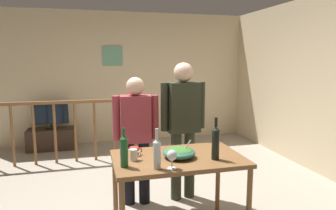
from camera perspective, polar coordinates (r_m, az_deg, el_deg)
ground_plane at (r=3.88m, az=-4.07°, el=-17.74°), size 7.74×7.74×0.00m
back_wall at (r=6.44m, az=-9.06°, el=5.11°), size 5.48×0.10×2.68m
side_wall_right at (r=5.48m, az=23.31°, el=3.91°), size 0.10×4.46×2.68m
framed_picture at (r=6.36m, az=-10.37°, el=9.05°), size 0.40×0.03×0.40m
stair_railing at (r=5.30m, az=-16.51°, el=-3.48°), size 2.67×0.10×1.10m
tv_console at (r=6.28m, az=-20.95°, el=-5.97°), size 0.90×0.40×0.40m
flat_screen_tv at (r=6.15m, az=-21.22°, el=-1.70°), size 0.64×0.12×0.48m
serving_table at (r=2.96m, az=1.89°, el=-11.27°), size 1.23×0.77×0.80m
salad_bowl at (r=2.90m, az=2.12°, el=-8.87°), size 0.31×0.31×0.17m
wine_glass at (r=2.59m, az=0.74°, el=-9.56°), size 0.08×0.08×0.17m
wine_bottle_green at (r=2.66m, az=-8.26°, el=-8.46°), size 0.07×0.07×0.34m
wine_bottle_clear at (r=2.59m, az=-2.09°, el=-8.99°), size 0.07×0.07×0.35m
wine_bottle_dark at (r=2.85m, az=8.94°, el=-6.96°), size 0.07×0.07×0.40m
mug_red at (r=2.98m, az=-6.35°, el=-8.63°), size 0.13×0.09×0.08m
mug_white at (r=2.83m, az=-6.46°, el=-9.29°), size 0.11×0.07×0.11m
person_standing_left at (r=3.57m, az=-6.05°, el=-5.05°), size 0.53×0.25×1.52m
person_standing_right at (r=3.67m, az=2.86°, el=-2.77°), size 0.57×0.25×1.68m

